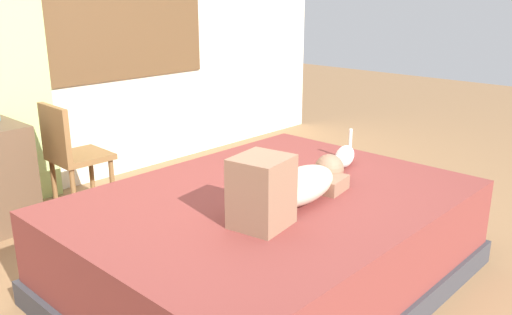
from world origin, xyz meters
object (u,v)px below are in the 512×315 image
object	(u,v)px
person_lying	(292,186)
bed	(270,240)
cat	(344,157)
chair_by_desk	(71,152)

from	to	relation	value
person_lying	bed	bearing A→B (deg)	76.26
bed	cat	bearing A→B (deg)	-1.26
bed	chair_by_desk	xyz separation A→B (m)	(-0.29, 1.65, 0.24)
cat	chair_by_desk	world-z (taller)	chair_by_desk
bed	person_lying	world-z (taller)	person_lying
bed	person_lying	bearing A→B (deg)	-103.74
bed	person_lying	distance (m)	0.43
cat	person_lying	bearing A→B (deg)	-166.77
bed	cat	distance (m)	0.77
person_lying	chair_by_desk	bearing A→B (deg)	97.62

